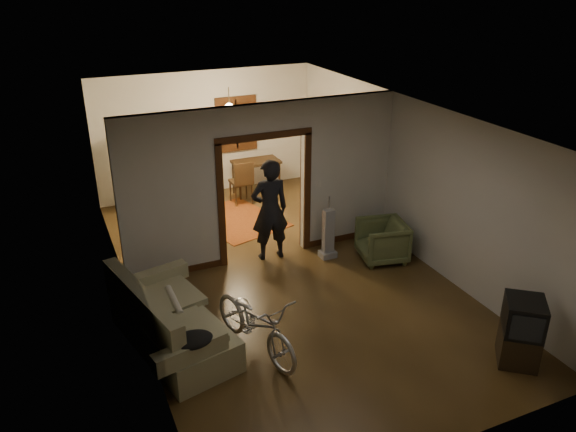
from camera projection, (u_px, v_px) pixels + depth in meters
floor at (281, 273)px, 9.69m from camera, size 5.00×8.50×0.01m
ceiling at (280, 113)px, 8.55m from camera, size 5.00×8.50×0.01m
wall_back at (207, 133)px, 12.67m from camera, size 5.00×0.02×2.80m
wall_left at (123, 224)px, 8.19m from camera, size 0.02×8.50×2.80m
wall_right at (409, 177)px, 10.04m from camera, size 0.02×8.50×2.80m
partition_wall at (264, 183)px, 9.74m from camera, size 5.00×0.14×2.80m
door_casing at (264, 199)px, 9.87m from camera, size 1.74×0.20×2.32m
far_window at (236, 124)px, 12.83m from camera, size 0.98×0.06×1.28m
chandelier at (229, 108)px, 10.82m from camera, size 0.24×0.24×0.24m
light_switch at (319, 184)px, 10.13m from camera, size 0.08×0.01×0.12m
sofa at (172, 315)px, 7.64m from camera, size 1.44×2.32×0.99m
rolled_paper at (174, 300)px, 7.92m from camera, size 0.09×0.75×0.09m
jacket at (192, 340)px, 6.83m from camera, size 0.51×0.38×0.15m
bicycle at (256, 322)px, 7.55m from camera, size 1.04×1.85×0.92m
armchair at (382, 241)px, 10.00m from camera, size 0.95×0.94×0.74m
tv_stand at (518, 346)px, 7.43m from camera, size 0.71×0.72×0.49m
crt_tv at (524, 316)px, 7.25m from camera, size 0.72×0.73×0.47m
vacuum at (328, 234)px, 10.04m from camera, size 0.34×0.30×0.93m
person at (270, 210)px, 9.86m from camera, size 0.70×0.48×1.86m
oriental_rug at (237, 220)px, 11.71m from camera, size 1.97×2.29×0.01m
locker at (151, 171)px, 12.03m from camera, size 0.89×0.59×1.65m
globe at (145, 120)px, 11.58m from camera, size 0.28×0.28×0.28m
desk at (256, 178)px, 12.93m from camera, size 1.09×0.65×0.79m
desk_chair at (241, 182)px, 12.37m from camera, size 0.55×0.55×1.00m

